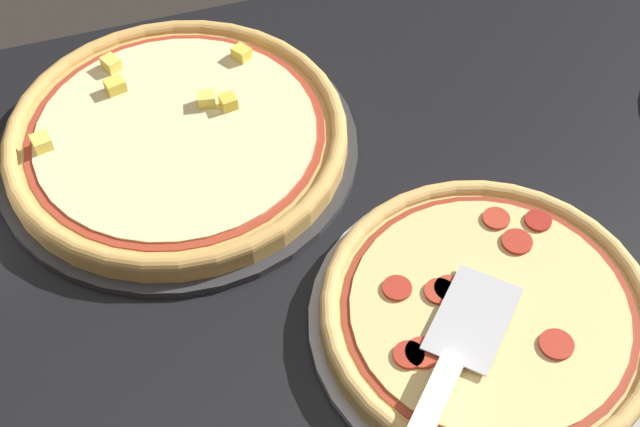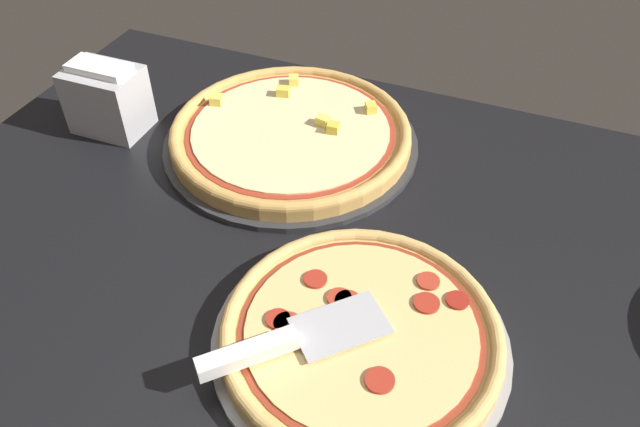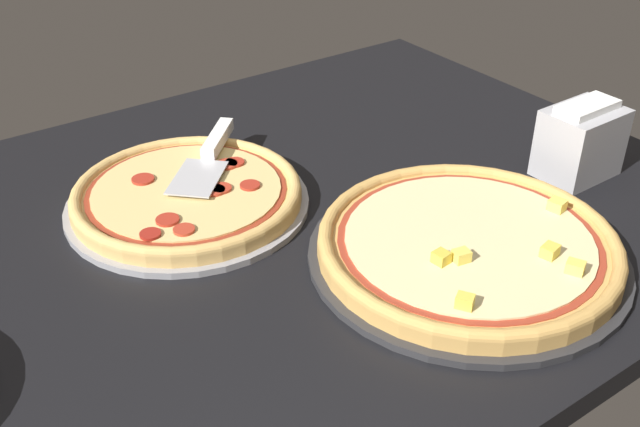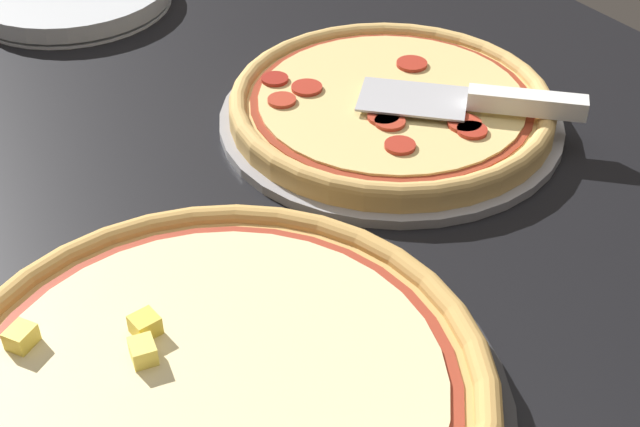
% 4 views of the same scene
% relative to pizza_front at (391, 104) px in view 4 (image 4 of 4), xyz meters
% --- Properties ---
extents(ground_plane, '(1.40, 0.98, 0.04)m').
position_rel_pizza_front_xyz_m(ground_plane, '(-0.05, 0.10, -0.04)').
color(ground_plane, black).
extents(pizza_pan_front, '(0.36, 0.36, 0.01)m').
position_rel_pizza_front_xyz_m(pizza_pan_front, '(0.00, -0.00, -0.02)').
color(pizza_pan_front, '#939399').
rests_on(pizza_pan_front, ground_plane).
extents(pizza_front, '(0.34, 0.34, 0.03)m').
position_rel_pizza_front_xyz_m(pizza_front, '(0.00, 0.00, 0.00)').
color(pizza_front, '#DBAD60').
rests_on(pizza_front, pizza_pan_front).
extents(pizza_pan_back, '(0.43, 0.43, 0.01)m').
position_rel_pizza_front_xyz_m(pizza_pan_back, '(-0.24, 0.34, -0.02)').
color(pizza_pan_back, '#2D2D30').
rests_on(pizza_pan_back, ground_plane).
extents(pizza_back, '(0.40, 0.40, 0.04)m').
position_rel_pizza_front_xyz_m(pizza_back, '(-0.24, 0.34, 0.00)').
color(pizza_back, tan).
rests_on(pizza_back, pizza_pan_back).
extents(serving_spatula, '(0.19, 0.19, 0.02)m').
position_rel_pizza_front_xyz_m(serving_spatula, '(-0.08, -0.07, 0.02)').
color(serving_spatula, '#B7B7BC').
rests_on(serving_spatula, pizza_front).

